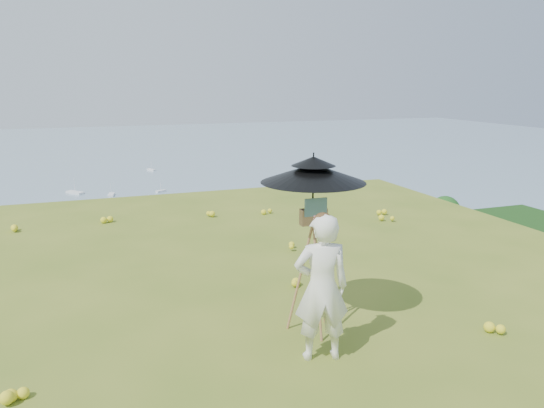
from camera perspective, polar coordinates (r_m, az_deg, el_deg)
name	(u,v)px	position (r m, az deg, el deg)	size (l,w,h in m)	color
ground	(187,306)	(6.94, -9.16, -10.76)	(14.00, 14.00, 0.00)	#5A7220
shoreline_tier	(104,333)	(90.05, -17.62, -13.11)	(170.00, 28.00, 8.00)	#706959
bay_water	(86,167)	(248.99, -19.41, 3.82)	(700.00, 700.00, 0.00)	#7390A4
slope_trees	(109,310)	(44.94, -17.09, -10.87)	(110.00, 50.00, 6.00)	#154816
harbor_town	(101,295)	(87.44, -17.92, -9.28)	(110.00, 22.00, 5.00)	silver
moored_boats	(46,207)	(171.56, -23.17, -0.28)	(140.00, 140.00, 0.70)	white
wildflowers	(183,294)	(7.14, -9.56, -9.54)	(10.00, 10.50, 0.12)	yellow
painter	(322,288)	(5.39, 5.35, -8.95)	(0.56, 0.37, 1.54)	white
field_easel	(313,266)	(5.95, 4.38, -6.63)	(0.59, 0.59, 1.56)	olive
sun_umbrella	(313,187)	(5.74, 4.43, 1.80)	(1.14, 1.14, 0.76)	black
painter_cap	(323,217)	(5.16, 5.52, -1.44)	(0.19, 0.23, 0.10)	pink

